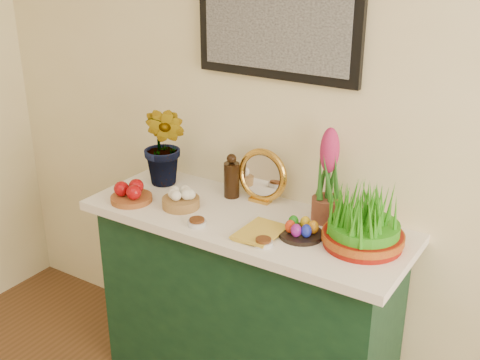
# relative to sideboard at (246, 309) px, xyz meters

# --- Properties ---
(sideboard) EXTENTS (1.30, 0.45, 0.85)m
(sideboard) POSITION_rel_sideboard_xyz_m (0.00, 0.00, 0.00)
(sideboard) COLOR #153B21
(sideboard) RESTS_ON ground
(tablecloth) EXTENTS (1.40, 0.55, 0.04)m
(tablecloth) POSITION_rel_sideboard_xyz_m (0.00, 0.00, 0.45)
(tablecloth) COLOR white
(tablecloth) RESTS_ON sideboard
(hyacinth_green) EXTENTS (0.28, 0.24, 0.52)m
(hyacinth_green) POSITION_rel_sideboard_xyz_m (-0.49, 0.09, 0.72)
(hyacinth_green) COLOR #296A1F
(hyacinth_green) RESTS_ON tablecloth
(apple_bowl) EXTENTS (0.21, 0.21, 0.09)m
(apple_bowl) POSITION_rel_sideboard_xyz_m (-0.51, -0.15, 0.50)
(apple_bowl) COLOR brown
(apple_bowl) RESTS_ON tablecloth
(garlic_basket) EXTENTS (0.19, 0.19, 0.09)m
(garlic_basket) POSITION_rel_sideboard_xyz_m (-0.28, -0.08, 0.50)
(garlic_basket) COLOR #A07540
(garlic_basket) RESTS_ON tablecloth
(vinegar_cruet) EXTENTS (0.07, 0.07, 0.20)m
(vinegar_cruet) POSITION_rel_sideboard_xyz_m (-0.16, 0.13, 0.55)
(vinegar_cruet) COLOR black
(vinegar_cruet) RESTS_ON tablecloth
(mirror) EXTENTS (0.24, 0.07, 0.24)m
(mirror) POSITION_rel_sideboard_xyz_m (-0.02, 0.17, 0.58)
(mirror) COLOR gold
(mirror) RESTS_ON tablecloth
(book) EXTENTS (0.14, 0.21, 0.03)m
(book) POSITION_rel_sideboard_xyz_m (0.06, -0.12, 0.48)
(book) COLOR gold
(book) RESTS_ON tablecloth
(spice_dish_left) EXTENTS (0.08, 0.08, 0.03)m
(spice_dish_left) POSITION_rel_sideboard_xyz_m (-0.12, -0.18, 0.48)
(spice_dish_left) COLOR silver
(spice_dish_left) RESTS_ON tablecloth
(spice_dish_right) EXTENTS (0.07, 0.07, 0.03)m
(spice_dish_right) POSITION_rel_sideboard_xyz_m (0.19, -0.18, 0.48)
(spice_dish_right) COLOR silver
(spice_dish_right) RESTS_ON tablecloth
(egg_plate) EXTENTS (0.20, 0.20, 0.07)m
(egg_plate) POSITION_rel_sideboard_xyz_m (0.28, -0.04, 0.49)
(egg_plate) COLOR black
(egg_plate) RESTS_ON tablecloth
(hyacinth_pink) EXTENTS (0.12, 0.12, 0.40)m
(hyacinth_pink) POSITION_rel_sideboard_xyz_m (0.30, 0.14, 0.64)
(hyacinth_pink) COLOR brown
(hyacinth_pink) RESTS_ON tablecloth
(wheatgrass_sabzeh) EXTENTS (0.31, 0.31, 0.25)m
(wheatgrass_sabzeh) POSITION_rel_sideboard_xyz_m (0.51, 0.02, 0.58)
(wheatgrass_sabzeh) COLOR maroon
(wheatgrass_sabzeh) RESTS_ON tablecloth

